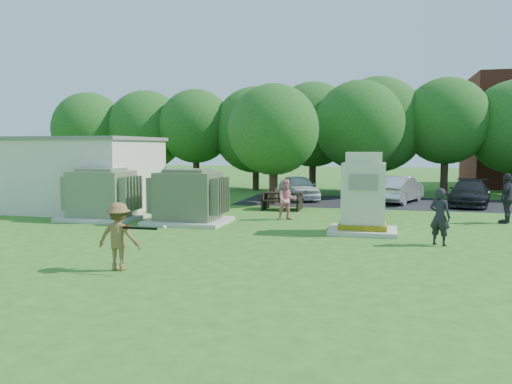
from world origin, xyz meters
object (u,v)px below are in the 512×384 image
(generator_cabinet, at_px, (363,198))
(person_by_generator, at_px, (440,217))
(picnic_table, at_px, (282,199))
(car_silver_a, at_px, (399,189))
(car_white, at_px, (299,187))
(transformer_right, at_px, (188,198))
(batter, at_px, (119,236))
(person_at_picnic, at_px, (287,200))
(car_dark, at_px, (469,193))
(transformer_left, at_px, (102,195))
(person_walking_right, at_px, (507,198))

(generator_cabinet, xyz_separation_m, person_by_generator, (2.28, -1.59, -0.34))
(picnic_table, relative_size, car_silver_a, 0.44)
(person_by_generator, xyz_separation_m, car_silver_a, (-0.84, 11.43, -0.16))
(car_silver_a, bearing_deg, generator_cabinet, 100.93)
(person_by_generator, xyz_separation_m, car_white, (-6.16, 11.59, -0.18))
(transformer_right, relative_size, person_by_generator, 1.76)
(picnic_table, distance_m, car_silver_a, 6.86)
(car_silver_a, bearing_deg, car_white, 17.55)
(batter, height_order, person_by_generator, person_by_generator)
(transformer_right, height_order, person_at_picnic, transformer_right)
(transformer_right, height_order, picnic_table, transformer_right)
(person_by_generator, relative_size, car_dark, 0.39)
(transformer_right, xyz_separation_m, generator_cabinet, (6.58, -0.63, 0.23))
(person_at_picnic, xyz_separation_m, car_white, (-0.81, 7.66, -0.13))
(transformer_right, distance_m, car_silver_a, 12.21)
(transformer_left, bearing_deg, car_silver_a, 38.14)
(person_walking_right, bearing_deg, car_silver_a, -119.97)
(generator_cabinet, bearing_deg, car_white, 111.17)
(person_at_picnic, height_order, person_walking_right, person_walking_right)
(person_at_picnic, height_order, car_silver_a, person_at_picnic)
(transformer_left, bearing_deg, generator_cabinet, -3.52)
(batter, relative_size, car_silver_a, 0.38)
(generator_cabinet, distance_m, batter, 8.56)
(generator_cabinet, xyz_separation_m, person_walking_right, (5.22, 3.57, -0.24))
(car_dark, bearing_deg, picnic_table, -144.04)
(person_walking_right, bearing_deg, transformer_right, -47.06)
(picnic_table, xyz_separation_m, car_silver_a, (5.33, 4.31, 0.20))
(generator_cabinet, xyz_separation_m, person_at_picnic, (-3.07, 2.33, -0.39))
(person_by_generator, distance_m, car_dark, 11.19)
(batter, xyz_separation_m, person_at_picnic, (2.34, 8.96, 0.00))
(person_walking_right, distance_m, car_dark, 5.77)
(transformer_left, height_order, person_by_generator, transformer_left)
(car_dark, bearing_deg, person_at_picnic, -126.03)
(transformer_left, distance_m, person_at_picnic, 7.41)
(person_by_generator, xyz_separation_m, person_walking_right, (2.94, 5.16, 0.10))
(generator_cabinet, height_order, person_walking_right, generator_cabinet)
(transformer_right, relative_size, generator_cabinet, 1.10)
(picnic_table, relative_size, person_walking_right, 0.98)
(person_by_generator, relative_size, person_at_picnic, 1.06)
(transformer_left, distance_m, picnic_table, 8.06)
(person_at_picnic, xyz_separation_m, car_dark, (7.86, 6.98, -0.17))
(car_white, distance_m, car_silver_a, 5.32)
(generator_cabinet, bearing_deg, person_at_picnic, 142.72)
(generator_cabinet, distance_m, person_walking_right, 6.33)
(transformer_right, xyz_separation_m, picnic_table, (2.69, 4.89, -0.47))
(picnic_table, height_order, person_by_generator, person_by_generator)
(transformer_right, bearing_deg, person_by_generator, -14.10)
(person_at_picnic, relative_size, car_silver_a, 0.38)
(transformer_left, relative_size, car_dark, 0.68)
(generator_cabinet, distance_m, person_by_generator, 2.81)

